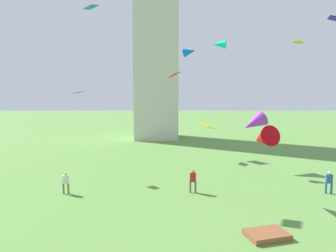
{
  "coord_description": "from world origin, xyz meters",
  "views": [
    {
      "loc": [
        -2.6,
        -5.6,
        7.28
      ],
      "look_at": [
        -2.56,
        18.96,
        4.58
      ],
      "focal_mm": 32.18,
      "sensor_mm": 36.0,
      "label": 1
    }
  ],
  "objects": [
    {
      "name": "kite_flying_1",
      "position": [
        -10.54,
        21.09,
        7.34
      ],
      "size": [
        1.0,
        1.02,
        0.24
      ],
      "rotation": [
        0.0,
        0.0,
        2.31
      ],
      "color": "#9E07BB"
    },
    {
      "name": "kite_flying_6",
      "position": [
        5.54,
        22.83,
        4.45
      ],
      "size": [
        2.94,
        2.24,
        2.32
      ],
      "rotation": [
        0.0,
        0.0,
        5.01
      ],
      "color": "purple"
    },
    {
      "name": "kite_flying_8",
      "position": [
        2.23,
        23.39,
        11.85
      ],
      "size": [
        1.47,
        1.22,
        0.92
      ],
      "rotation": [
        0.0,
        0.0,
        4.4
      ],
      "color": "#05D4B9"
    },
    {
      "name": "person_2",
      "position": [
        -10.01,
        15.58,
        0.89
      ],
      "size": [
        0.48,
        0.26,
        1.57
      ],
      "rotation": [
        0.0,
        0.0,
        3.21
      ],
      "color": "#51754C",
      "rests_on": "ground_plane"
    },
    {
      "name": "kite_flying_0",
      "position": [
        9.79,
        23.72,
        12.1
      ],
      "size": [
        1.28,
        1.3,
        0.2
      ],
      "rotation": [
        0.0,
        0.0,
        3.98
      ],
      "color": "gold"
    },
    {
      "name": "kite_flying_9",
      "position": [
        -0.46,
        24.6,
        11.32
      ],
      "size": [
        1.53,
        1.25,
        1.03
      ],
      "rotation": [
        0.0,
        0.0,
        1.23
      ],
      "color": "blue"
    },
    {
      "name": "person_3",
      "position": [
        -0.77,
        15.85,
        0.97
      ],
      "size": [
        0.53,
        0.28,
        1.71
      ],
      "rotation": [
        0.0,
        0.0,
        6.22
      ],
      "color": "#51754C",
      "rests_on": "ground_plane"
    },
    {
      "name": "person_1",
      "position": [
        9.08,
        15.61,
        0.94
      ],
      "size": [
        0.5,
        0.35,
        1.65
      ],
      "rotation": [
        0.0,
        0.0,
        6.02
      ],
      "color": "#235693",
      "rests_on": "ground_plane"
    },
    {
      "name": "kite_flying_4",
      "position": [
        7.97,
        13.94,
        11.94
      ],
      "size": [
        0.96,
        0.8,
        0.37
      ],
      "rotation": [
        0.0,
        0.0,
        2.9
      ],
      "color": "#2C21B5"
    },
    {
      "name": "kite_bundle_0",
      "position": [
        2.41,
        8.92,
        0.15
      ],
      "size": [
        2.34,
        1.87,
        0.3
      ],
      "primitive_type": "cube",
      "rotation": [
        0.0,
        0.0,
        0.27
      ],
      "color": "brown",
      "rests_on": "ground_plane"
    },
    {
      "name": "kite_flying_2",
      "position": [
        1.54,
        26.84,
        3.86
      ],
      "size": [
        1.81,
        2.02,
        0.91
      ],
      "rotation": [
        0.0,
        0.0,
        2.21
      ],
      "color": "#CDD01E"
    },
    {
      "name": "kite_flying_7",
      "position": [
        -8.49,
        18.23,
        13.81
      ],
      "size": [
        0.99,
        1.31,
        0.56
      ],
      "rotation": [
        0.0,
        0.0,
        4.48
      ],
      "color": "#0B6ABF"
    },
    {
      "name": "kite_flying_10",
      "position": [
        3.73,
        14.24,
        4.28
      ],
      "size": [
        1.84,
        2.5,
        1.89
      ],
      "rotation": [
        0.0,
        0.0,
        3.37
      ],
      "color": "#B3050F"
    },
    {
      "name": "kite_flying_3",
      "position": [
        -1.91,
        30.64,
        9.41
      ],
      "size": [
        1.66,
        1.94,
        0.8
      ],
      "rotation": [
        0.0,
        0.0,
        2.08
      ],
      "color": "red"
    }
  ]
}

